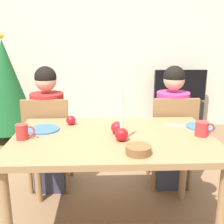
{
  "coord_description": "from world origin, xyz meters",
  "views": [
    {
      "loc": [
        -0.08,
        -1.82,
        1.42
      ],
      "look_at": [
        0.0,
        0.2,
        0.87
      ],
      "focal_mm": 44.63,
      "sensor_mm": 36.0,
      "label": 1
    }
  ],
  "objects": [
    {
      "name": "tv",
      "position": [
        1.11,
        2.3,
        0.71
      ],
      "size": [
        0.79,
        0.05,
        0.46
      ],
      "color": "black",
      "rests_on": "tv_stand"
    },
    {
      "name": "apple_near_candle",
      "position": [
        0.03,
        0.05,
        0.79
      ],
      "size": [
        0.09,
        0.09,
        0.09
      ],
      "primitive_type": "sphere",
      "color": "#AF171D",
      "rests_on": "dining_table"
    },
    {
      "name": "mug_left",
      "position": [
        -0.61,
        -0.04,
        0.8
      ],
      "size": [
        0.13,
        0.08,
        0.1
      ],
      "color": "#B72D2D",
      "rests_on": "dining_table"
    },
    {
      "name": "chair_left",
      "position": [
        -0.57,
        0.61,
        0.51
      ],
      "size": [
        0.4,
        0.4,
        0.9
      ],
      "color": "olive",
      "rests_on": "ground"
    },
    {
      "name": "person_left_child",
      "position": [
        -0.57,
        0.64,
        0.57
      ],
      "size": [
        0.3,
        0.3,
        1.17
      ],
      "color": "#33384C",
      "rests_on": "ground"
    },
    {
      "name": "christmas_tree",
      "position": [
        -1.4,
        2.03,
        0.77
      ],
      "size": [
        0.77,
        0.77,
        1.47
      ],
      "color": "brown",
      "rests_on": "ground"
    },
    {
      "name": "plate_right",
      "position": [
        0.68,
        0.17,
        0.76
      ],
      "size": [
        0.22,
        0.22,
        0.01
      ],
      "primitive_type": "cylinder",
      "color": "teal",
      "rests_on": "dining_table"
    },
    {
      "name": "person_right_child",
      "position": [
        0.58,
        0.64,
        0.57
      ],
      "size": [
        0.3,
        0.3,
        1.17
      ],
      "color": "#33384C",
      "rests_on": "ground"
    },
    {
      "name": "chair_right",
      "position": [
        0.58,
        0.61,
        0.51
      ],
      "size": [
        0.4,
        0.4,
        0.9
      ],
      "color": "olive",
      "rests_on": "ground"
    },
    {
      "name": "plate_left",
      "position": [
        -0.51,
        0.15,
        0.76
      ],
      "size": [
        0.23,
        0.23,
        0.01
      ],
      "primitive_type": "cylinder",
      "color": "teal",
      "rests_on": "dining_table"
    },
    {
      "name": "tv_stand",
      "position": [
        1.11,
        2.3,
        0.24
      ],
      "size": [
        0.64,
        0.4,
        0.48
      ],
      "primitive_type": "cube",
      "color": "black",
      "rests_on": "ground"
    },
    {
      "name": "apple_by_left_plate",
      "position": [
        -0.32,
        0.27,
        0.79
      ],
      "size": [
        0.07,
        0.07,
        0.07
      ],
      "primitive_type": "sphere",
      "color": "red",
      "rests_on": "dining_table"
    },
    {
      "name": "bowl_walnuts",
      "position": [
        0.14,
        -0.31,
        0.78
      ],
      "size": [
        0.15,
        0.15,
        0.05
      ],
      "primitive_type": "cylinder",
      "color": "brown",
      "rests_on": "dining_table"
    },
    {
      "name": "fork_right",
      "position": [
        0.5,
        0.22,
        0.75
      ],
      "size": [
        0.18,
        0.05,
        0.01
      ],
      "primitive_type": "cube",
      "rotation": [
        0.0,
        0.0,
        -0.22
      ],
      "color": "silver",
      "rests_on": "dining_table"
    },
    {
      "name": "candle_centerpiece",
      "position": [
        0.05,
        -0.09,
        0.82
      ],
      "size": [
        0.09,
        0.09,
        0.34
      ],
      "color": "red",
      "rests_on": "dining_table"
    },
    {
      "name": "mug_right",
      "position": [
        0.62,
        -0.01,
        0.8
      ],
      "size": [
        0.14,
        0.09,
        0.1
      ],
      "color": "#B72D2D",
      "rests_on": "dining_table"
    },
    {
      "name": "dining_table",
      "position": [
        0.0,
        0.0,
        0.67
      ],
      "size": [
        1.4,
        0.9,
        0.75
      ],
      "color": "#99754C",
      "rests_on": "ground"
    },
    {
      "name": "back_wall",
      "position": [
        0.0,
        2.6,
        1.3
      ],
      "size": [
        6.4,
        0.1,
        2.6
      ],
      "primitive_type": "cube",
      "color": "beige",
      "rests_on": "ground"
    }
  ]
}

